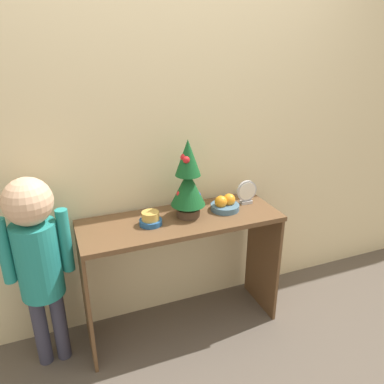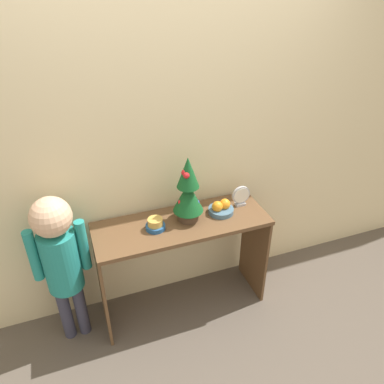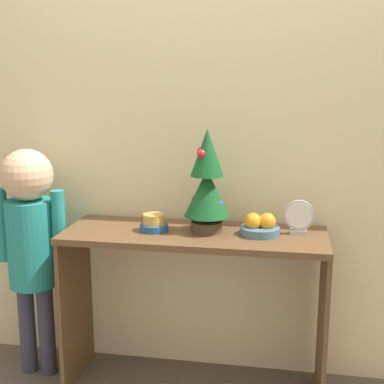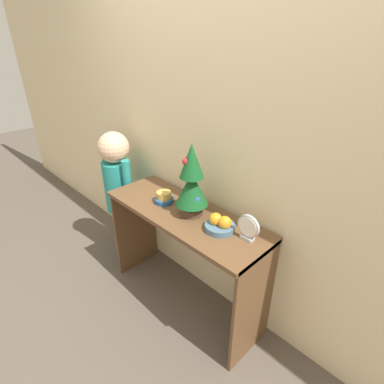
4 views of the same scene
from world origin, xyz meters
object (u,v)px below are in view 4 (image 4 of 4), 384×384
at_px(fruit_bowl, 220,224).
at_px(child_figure, 118,180).
at_px(mini_tree, 192,182).
at_px(desk_clock, 248,228).
at_px(singing_bowl, 164,198).

xyz_separation_m(fruit_bowl, child_figure, (-1.12, -0.01, -0.08)).
relative_size(mini_tree, child_figure, 0.41).
bearing_deg(desk_clock, fruit_bowl, -167.64).
relative_size(singing_bowl, desk_clock, 0.84).
distance_m(mini_tree, singing_bowl, 0.32).
relative_size(fruit_bowl, singing_bowl, 1.36).
height_order(mini_tree, desk_clock, mini_tree).
xyz_separation_m(singing_bowl, desk_clock, (0.66, 0.06, 0.04)).
relative_size(fruit_bowl, desk_clock, 1.14).
relative_size(mini_tree, desk_clock, 3.03).
distance_m(mini_tree, child_figure, 0.91).
bearing_deg(mini_tree, singing_bowl, -173.05).
bearing_deg(mini_tree, child_figure, -178.74).
bearing_deg(child_figure, singing_bowl, -0.96).
relative_size(fruit_bowl, child_figure, 0.15).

